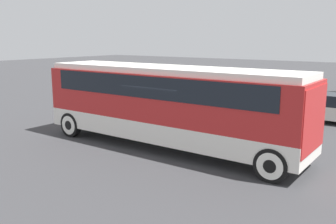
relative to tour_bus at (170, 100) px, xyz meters
name	(u,v)px	position (x,y,z in m)	size (l,w,h in m)	color
ground_plane	(168,148)	(-0.10, 0.00, -1.90)	(120.00, 120.00, 0.00)	#38383A
tour_bus	(170,100)	(0.00, 0.00, 0.00)	(10.85, 2.52, 3.16)	silver
parked_car_near	(211,96)	(-3.16, 8.77, -1.25)	(4.16, 1.93, 1.30)	#BCBCC1
parked_car_mid	(332,108)	(3.95, 8.60, -1.19)	(4.12, 1.95, 1.44)	silver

